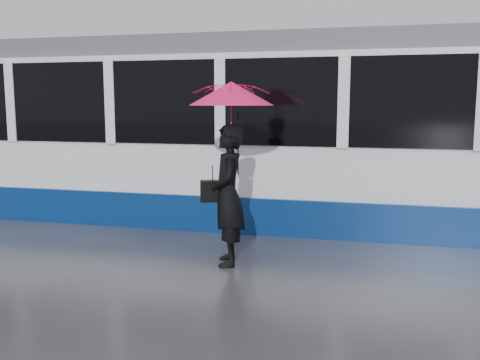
# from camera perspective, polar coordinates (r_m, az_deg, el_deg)

# --- Properties ---
(ground) EXTENTS (90.00, 90.00, 0.00)m
(ground) POSITION_cam_1_polar(r_m,az_deg,el_deg) (8.23, -9.24, -7.30)
(ground) COLOR #2A2B2F
(ground) RESTS_ON ground
(rails) EXTENTS (34.00, 1.51, 0.02)m
(rails) POSITION_cam_1_polar(r_m,az_deg,el_deg) (10.50, -3.76, -3.77)
(rails) COLOR #3F3D38
(rails) RESTS_ON ground
(tram) EXTENTS (26.00, 2.56, 3.35)m
(tram) POSITION_cam_1_polar(r_m,az_deg,el_deg) (11.48, -17.34, 5.10)
(tram) COLOR white
(tram) RESTS_ON ground
(woman) EXTENTS (0.65, 0.80, 1.91)m
(woman) POSITION_cam_1_polar(r_m,az_deg,el_deg) (7.20, -1.29, -1.64)
(woman) COLOR black
(woman) RESTS_ON ground
(umbrella) EXTENTS (1.41, 1.41, 1.29)m
(umbrella) POSITION_cam_1_polar(r_m,az_deg,el_deg) (7.08, -0.93, 7.45)
(umbrella) COLOR #F21481
(umbrella) RESTS_ON ground
(handbag) EXTENTS (0.37, 0.25, 0.48)m
(handbag) POSITION_cam_1_polar(r_m,az_deg,el_deg) (7.27, -2.92, -1.18)
(handbag) COLOR black
(handbag) RESTS_ON ground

